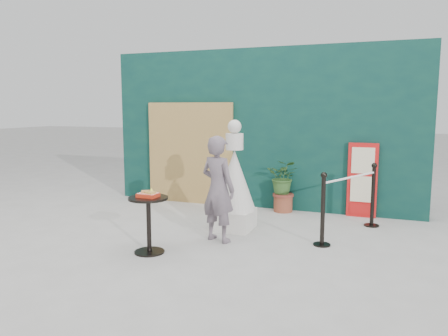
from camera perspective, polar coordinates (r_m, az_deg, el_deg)
ground at (r=5.74m, az=-4.40°, el=-11.51°), size 60.00×60.00×0.00m
back_wall at (r=8.38m, az=4.83°, el=5.12°), size 6.00×0.30×3.00m
bamboo_fence at (r=8.72m, az=-4.47°, el=1.94°), size 1.80×0.08×2.00m
woman at (r=6.20m, az=-0.79°, el=-2.75°), size 0.64×0.52×1.52m
menu_board at (r=7.95m, az=17.61°, el=-1.55°), size 0.50×0.07×1.30m
statue at (r=6.81m, az=1.37°, el=-2.27°), size 0.67×0.67×1.72m
cafe_table at (r=5.83m, az=-9.82°, el=-6.18°), size 0.52×0.52×0.75m
food_basket at (r=5.77m, az=-9.86°, el=-3.40°), size 0.26×0.19×0.11m
planter at (r=8.06m, az=7.77°, el=-1.79°), size 0.56×0.49×0.96m
stanchion_barrier at (r=6.80m, az=16.10°, el=-4.39°), size 0.84×1.54×1.03m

